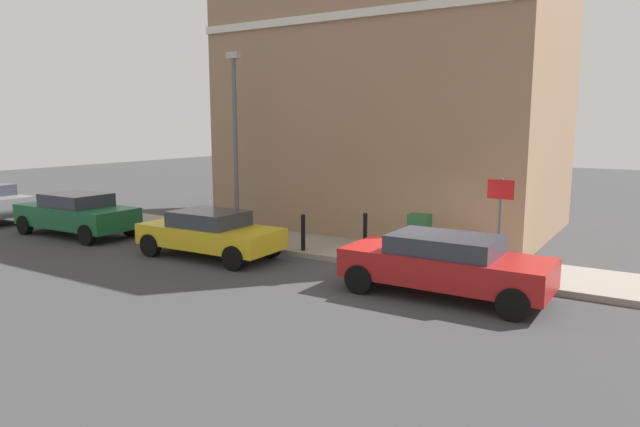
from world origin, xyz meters
TOP-DOWN VIEW (x-y plane):
  - ground at (0.00, 0.00)m, footprint 80.00×80.00m
  - sidewalk at (2.00, 6.00)m, footprint 2.40×30.00m
  - corner_building at (6.95, 3.40)m, footprint 7.60×10.81m
  - car_red at (-0.48, -1.20)m, footprint 1.80×4.37m
  - car_yellow at (-0.48, 5.55)m, footprint 1.87×4.11m
  - car_green at (-0.50, 11.44)m, footprint 1.89×4.38m
  - utility_cabinet at (2.08, 0.43)m, footprint 0.46×0.61m
  - bollard_near_cabinet at (2.18, 2.10)m, footprint 0.14×0.14m
  - bollard_far_kerb at (1.05, 3.46)m, footprint 0.14×0.14m
  - street_sign at (1.10, -1.90)m, footprint 0.08×0.60m
  - lamppost at (2.08, 6.73)m, footprint 0.20×0.44m

SIDE VIEW (x-z plane):
  - ground at x=0.00m, z-range 0.00..0.00m
  - sidewalk at x=2.00m, z-range 0.00..0.15m
  - utility_cabinet at x=2.08m, z-range 0.11..1.26m
  - car_yellow at x=-0.48m, z-range 0.04..1.34m
  - bollard_near_cabinet at x=2.18m, z-range 0.19..1.22m
  - bollard_far_kerb at x=1.05m, z-range 0.19..1.22m
  - car_red at x=-0.48m, z-range 0.05..1.39m
  - car_green at x=-0.50m, z-range 0.04..1.44m
  - street_sign at x=1.10m, z-range 0.51..2.81m
  - lamppost at x=2.08m, z-range 0.44..6.16m
  - corner_building at x=6.95m, z-range 0.00..9.96m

